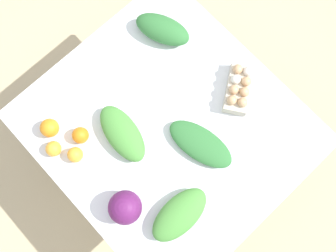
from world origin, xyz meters
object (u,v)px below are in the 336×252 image
at_px(greens_bunch_dandelion, 122,133).
at_px(greens_bunch_kale, 200,144).
at_px(cabbage_purple, 125,207).
at_px(orange_0, 54,149).
at_px(egg_carton, 239,88).
at_px(greens_bunch_scallion, 179,215).
at_px(orange_2, 75,155).
at_px(orange_3, 80,135).
at_px(orange_1, 50,128).
at_px(greens_bunch_beet_tops, 163,29).

xyz_separation_m(greens_bunch_dandelion, greens_bunch_kale, (0.26, 0.22, -0.01)).
bearing_deg(cabbage_purple, orange_0, -170.85).
height_order(egg_carton, greens_bunch_scallion, egg_carton).
relative_size(greens_bunch_dandelion, orange_2, 4.23).
height_order(orange_2, orange_3, orange_3).
relative_size(orange_0, orange_1, 0.82).
xyz_separation_m(greens_bunch_beet_tops, orange_2, (0.17, -0.67, -0.02)).
bearing_deg(greens_bunch_scallion, orange_1, -166.14).
bearing_deg(orange_1, greens_bunch_kale, 40.98).
xyz_separation_m(orange_0, orange_3, (0.03, 0.12, 0.00)).
bearing_deg(orange_0, cabbage_purple, 9.15).
distance_m(greens_bunch_beet_tops, greens_bunch_kale, 0.56).
bearing_deg(orange_2, greens_bunch_beet_tops, 104.04).
bearing_deg(orange_1, greens_bunch_scallion, 13.86).
bearing_deg(cabbage_purple, greens_bunch_kale, 87.42).
bearing_deg(egg_carton, greens_bunch_beet_tops, -117.04).
bearing_deg(greens_bunch_scallion, orange_0, -160.05).
relative_size(egg_carton, orange_2, 3.64).
distance_m(egg_carton, greens_bunch_beet_tops, 0.44).
xyz_separation_m(orange_0, orange_2, (0.08, 0.05, -0.00)).
xyz_separation_m(cabbage_purple, egg_carton, (-0.05, 0.72, -0.03)).
relative_size(cabbage_purple, orange_3, 1.92).
distance_m(orange_1, orange_3, 0.14).
distance_m(egg_carton, greens_bunch_kale, 0.31).
bearing_deg(greens_bunch_kale, orange_2, -127.98).
xyz_separation_m(greens_bunch_dandelion, orange_2, (-0.07, -0.21, -0.01)).
xyz_separation_m(egg_carton, greens_bunch_beet_tops, (-0.44, -0.06, 0.01)).
height_order(egg_carton, greens_bunch_dandelion, egg_carton).
xyz_separation_m(cabbage_purple, greens_bunch_kale, (0.02, 0.42, -0.04)).
bearing_deg(orange_1, orange_3, 33.71).
height_order(greens_bunch_dandelion, greens_bunch_scallion, same).
xyz_separation_m(egg_carton, orange_1, (-0.43, -0.73, -0.00)).
distance_m(greens_bunch_scallion, orange_2, 0.51).
bearing_deg(orange_3, egg_carton, 64.10).
height_order(cabbage_purple, orange_1, cabbage_purple).
bearing_deg(orange_0, greens_bunch_beet_tops, 96.61).
relative_size(greens_bunch_beet_tops, orange_2, 3.87).
bearing_deg(greens_bunch_beet_tops, orange_0, -83.39).
height_order(egg_carton, orange_0, egg_carton).
distance_m(orange_1, orange_2, 0.16).
height_order(greens_bunch_kale, orange_0, orange_0).
bearing_deg(egg_carton, orange_0, -59.08).
relative_size(orange_0, orange_3, 0.93).
distance_m(greens_bunch_beet_tops, orange_3, 0.61).
xyz_separation_m(greens_bunch_beet_tops, orange_0, (0.08, -0.72, -0.02)).
xyz_separation_m(greens_bunch_kale, orange_3, (-0.38, -0.36, 0.01)).
height_order(greens_bunch_scallion, orange_2, greens_bunch_scallion).
distance_m(greens_bunch_kale, orange_1, 0.66).
relative_size(cabbage_purple, egg_carton, 0.57).
xyz_separation_m(cabbage_purple, orange_1, (-0.48, -0.02, -0.03)).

